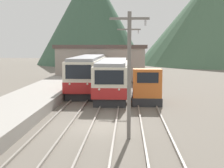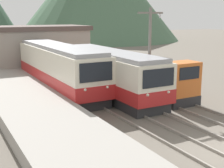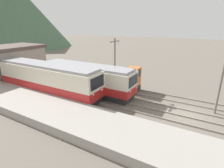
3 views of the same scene
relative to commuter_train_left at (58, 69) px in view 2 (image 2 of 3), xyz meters
name	(u,v)px [view 2 (image 2 of 3)]	position (x,y,z in m)	size (l,w,h in m)	color
track_left	(183,163)	(0.00, -15.30, -1.66)	(1.54, 60.00, 0.14)	gray
commuter_train_left	(58,69)	(0.00, 0.00, 0.00)	(2.84, 14.44, 3.72)	#28282B
commuter_train_center	(109,75)	(2.80, -3.58, -0.11)	(2.84, 12.60, 3.46)	#28282B
shunting_locomotive	(169,84)	(5.80, -7.12, -0.52)	(2.40, 4.63, 3.00)	#28282B
catenary_mast_mid	(150,52)	(4.31, -6.74, 1.87)	(2.00, 0.20, 6.57)	slate
station_building	(30,48)	(0.49, 10.70, 0.77)	(12.60, 6.30, 4.94)	gray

